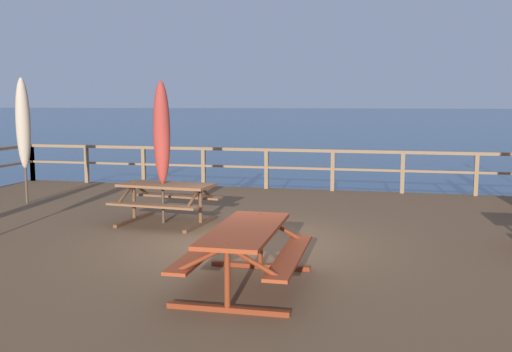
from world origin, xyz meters
name	(u,v)px	position (x,y,z in m)	size (l,w,h in m)	color
ground_plane	(244,279)	(0.00, 0.00, 0.00)	(600.00, 600.00, 0.00)	navy
wooden_deck	(243,261)	(0.00, 0.00, 0.31)	(16.26, 12.33, 0.62)	brown
railing_waterside_far	(299,162)	(0.00, 6.01, 1.37)	(16.06, 0.10, 1.09)	brown
picnic_table_back_right	(246,244)	(0.60, -2.22, 1.19)	(1.42, 2.12, 0.78)	#993819
picnic_table_mid_right	(166,195)	(-1.82, 1.19, 1.18)	(1.90, 1.57, 0.78)	brown
patio_umbrella_tall_front	(23,124)	(-5.79, 2.55, 2.44)	(0.32, 0.32, 2.87)	#4C3828
patio_umbrella_short_front	(162,133)	(-1.90, 1.21, 2.34)	(0.32, 0.32, 2.71)	#4C3828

